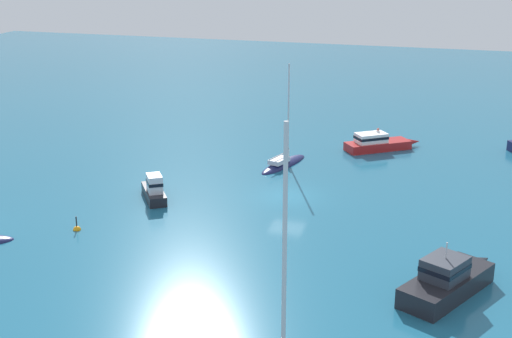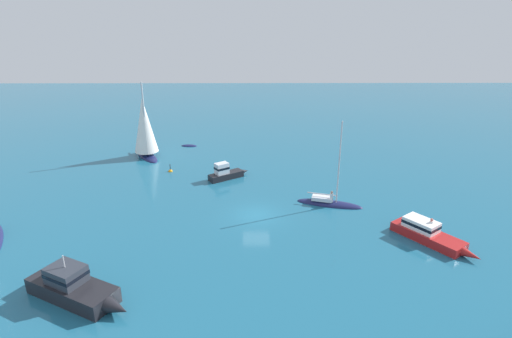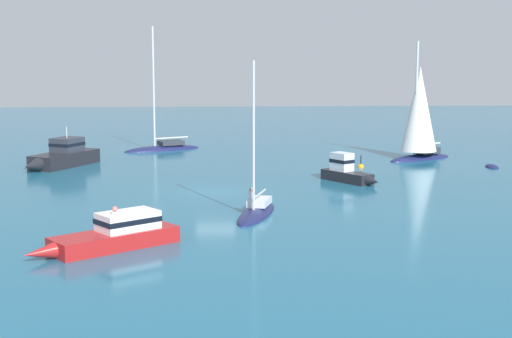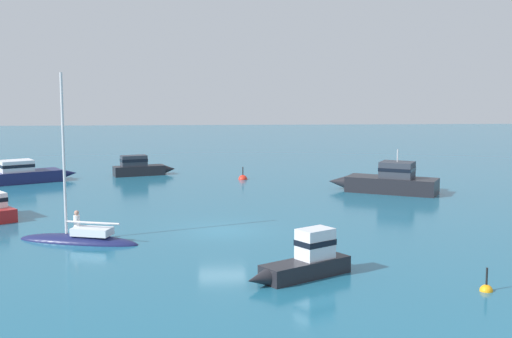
{
  "view_description": "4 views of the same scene",
  "coord_description": "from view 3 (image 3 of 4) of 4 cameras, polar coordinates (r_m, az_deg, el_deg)",
  "views": [
    {
      "loc": [
        -46.38,
        -11.91,
        17.62
      ],
      "look_at": [
        0.2,
        2.47,
        1.78
      ],
      "focal_mm": 49.06,
      "sensor_mm": 36.0,
      "label": 1
    },
    {
      "loc": [
        -0.24,
        -33.91,
        17.22
      ],
      "look_at": [
        0.02,
        5.41,
        2.52
      ],
      "focal_mm": 28.68,
      "sensor_mm": 36.0,
      "label": 2
    },
    {
      "loc": [
        48.07,
        -0.18,
        8.71
      ],
      "look_at": [
        -2.69,
        2.76,
        1.04
      ],
      "focal_mm": 53.59,
      "sensor_mm": 36.0,
      "label": 3
    },
    {
      "loc": [
        0.28,
        37.87,
        8.33
      ],
      "look_at": [
        -2.16,
        -6.43,
        2.46
      ],
      "focal_mm": 50.82,
      "sensor_mm": 36.0,
      "label": 4
    }
  ],
  "objects": [
    {
      "name": "ketch",
      "position": [
        41.9,
        0.04,
        -3.22
      ],
      "size": [
        6.52,
        3.23,
        8.77
      ],
      "rotation": [
        0.0,
        0.0,
        5.99
      ],
      "color": "#191E4C",
      "rests_on": "ground"
    },
    {
      "name": "powerboat_1",
      "position": [
        61.51,
        -14.23,
        0.94
      ],
      "size": [
        7.68,
        5.02,
        3.08
      ],
      "rotation": [
        0.0,
        0.0,
        5.81
      ],
      "color": "black",
      "rests_on": "ground"
    },
    {
      "name": "ground_plane",
      "position": [
        48.85,
        -3.05,
        -1.71
      ],
      "size": [
        160.0,
        160.0,
        0.0
      ],
      "primitive_type": "plane",
      "color": "#1E607F"
    },
    {
      "name": "sloop",
      "position": [
        70.5,
        -6.97,
        1.61
      ],
      "size": [
        5.05,
        7.43,
        11.58
      ],
      "rotation": [
        0.0,
        0.0,
        5.18
      ],
      "color": "#191E4C",
      "rests_on": "ground"
    },
    {
      "name": "channel_buoy",
      "position": [
        59.91,
        7.83,
        0.16
      ],
      "size": [
        0.51,
        0.51,
        1.18
      ],
      "color": "orange",
      "rests_on": "ground"
    },
    {
      "name": "cabin_cruiser",
      "position": [
        35.29,
        -10.49,
        -4.79
      ],
      "size": [
        5.42,
        6.61,
        1.95
      ],
      "rotation": [
        0.0,
        0.0,
        5.36
      ],
      "color": "#B21E1E",
      "rests_on": "ground"
    },
    {
      "name": "rib",
      "position": [
        62.01,
        17.21,
        0.12
      ],
      "size": [
        2.31,
        1.13,
        0.41
      ],
      "rotation": [
        0.0,
        0.0,
        3.04
      ],
      "color": "#191E4C",
      "rests_on": "ground"
    },
    {
      "name": "yacht",
      "position": [
        64.79,
        12.11,
        3.86
      ],
      "size": [
        5.01,
        6.66,
        10.17
      ],
      "rotation": [
        0.0,
        0.0,
        5.26
      ],
      "color": "#191E4C",
      "rests_on": "ground"
    },
    {
      "name": "launch",
      "position": [
        52.83,
        6.83,
        -0.2
      ],
      "size": [
        4.66,
        3.6,
        1.97
      ],
      "rotation": [
        0.0,
        0.0,
        0.6
      ],
      "color": "black",
      "rests_on": "ground"
    }
  ]
}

